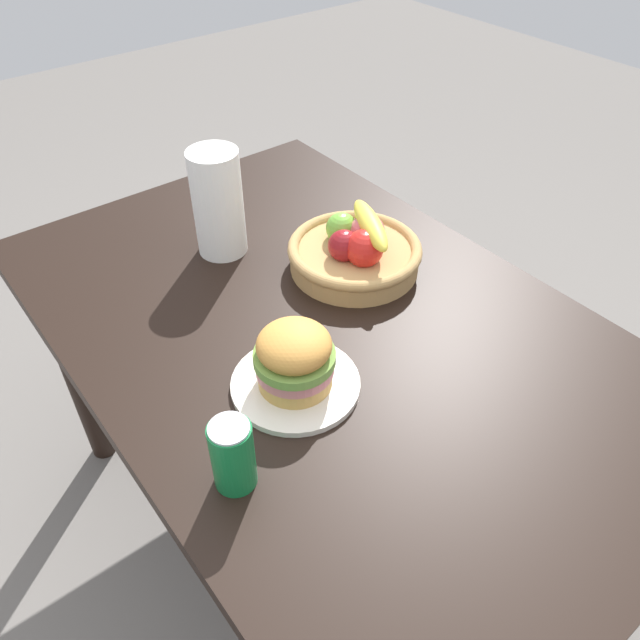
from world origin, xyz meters
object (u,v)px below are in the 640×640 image
sandwich (294,357)px  fruit_basket (356,250)px  plate (295,384)px  paper_towel_roll (218,203)px  soda_can (233,455)px

sandwich → fruit_basket: 0.37m
plate → paper_towel_roll: size_ratio=0.95×
soda_can → paper_towel_roll: size_ratio=0.53×
plate → paper_towel_roll: bearing=164.5°
soda_can → paper_towel_roll: (-0.54, 0.31, 0.06)m
plate → sandwich: 0.07m
fruit_basket → paper_towel_roll: 0.31m
sandwich → fruit_basket: fruit_basket is taller
soda_can → paper_towel_roll: 0.63m
fruit_basket → paper_towel_roll: (-0.24, -0.19, 0.07)m
sandwich → soda_can: bearing=-61.8°
soda_can → plate: bearing=118.2°
soda_can → fruit_basket: bearing=121.3°
plate → sandwich: (0.00, 0.00, 0.07)m
soda_can → paper_towel_roll: paper_towel_roll is taller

